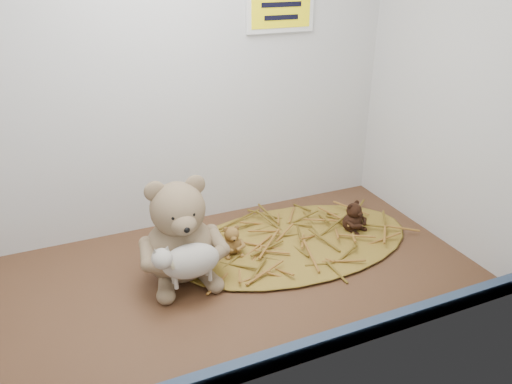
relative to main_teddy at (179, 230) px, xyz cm
name	(u,v)px	position (x,y,z in cm)	size (l,w,h in cm)	color
alcove_shell	(189,71)	(5.50, 4.13, 32.98)	(120.40, 60.20, 90.40)	#492B19
front_rail	(265,362)	(5.50, -33.67, -10.22)	(119.28, 2.20, 3.60)	#394D6D
straw_bed	(294,242)	(29.71, 2.07, -11.42)	(62.09, 36.05, 1.20)	brown
main_teddy	(179,230)	(0.00, 0.00, 0.00)	(19.38, 20.46, 24.03)	#917B59
toy_lamb	(191,261)	(0.00, -8.61, -2.92)	(15.83, 9.66, 10.23)	#B8B4A5
mini_teddy_tan	(232,239)	(13.30, 3.07, -7.16)	(5.89, 6.22, 7.31)	#986131
mini_teddy_brown	(353,215)	(46.11, 1.07, -6.78)	(6.50, 6.86, 8.06)	black
wall_sign	(280,4)	(35.50, 24.53, 42.98)	(16.00, 1.20, 11.00)	yellow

